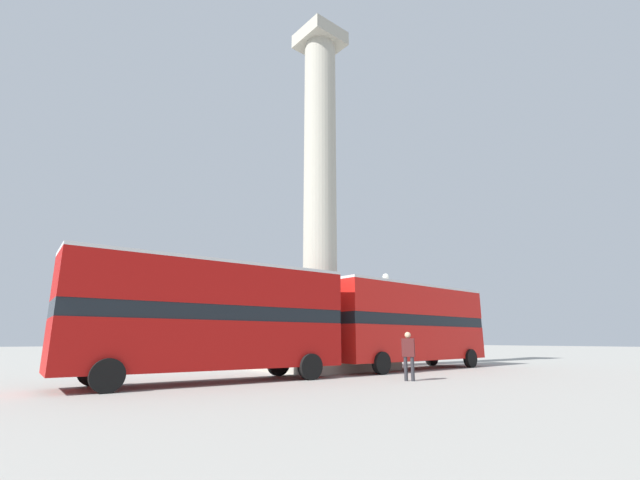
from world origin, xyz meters
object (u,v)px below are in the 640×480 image
bus_b (212,315)px  equestrian_statue (386,338)px  monument_column (320,238)px  street_lamp (387,318)px  pedestrian_near_lamp (408,353)px  bus_a (409,323)px

bus_b → equestrian_statue: size_ratio=1.81×
monument_column → street_lamp: (3.65, -1.57, -4.37)m
bus_b → monument_column: bearing=24.5°
monument_column → equestrian_statue: bearing=20.5°
bus_b → pedestrian_near_lamp: 7.63m
equestrian_statue → pedestrian_near_lamp: size_ratio=3.19×
bus_a → pedestrian_near_lamp: (-5.25, -4.11, -1.38)m
monument_column → bus_a: (3.77, -2.97, -4.68)m
monument_column → equestrian_statue: size_ratio=3.69×
monument_column → street_lamp: 5.90m
bus_a → pedestrian_near_lamp: size_ratio=5.95×
pedestrian_near_lamp → street_lamp: bearing=107.3°
bus_a → street_lamp: 1.44m
equestrian_statue → bus_b: bearing=-137.7°
equestrian_statue → bus_a: bearing=-108.1°
street_lamp → pedestrian_near_lamp: (-5.13, -5.51, -1.69)m
equestrian_statue → pedestrian_near_lamp: bearing=-113.4°
bus_b → equestrian_statue: equestrian_statue is taller
equestrian_statue → pedestrian_near_lamp: (-10.59, -10.49, -0.62)m
monument_column → street_lamp: monument_column is taller
bus_b → equestrian_statue: bearing=24.7°
street_lamp → monument_column: bearing=156.8°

